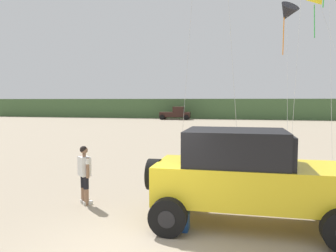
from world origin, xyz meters
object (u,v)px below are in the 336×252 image
Objects in this scene: person_watching at (84,171)px; jeep at (247,175)px; cooler_box at (177,221)px; distant_pickup at (176,113)px; kite_red_delta at (318,0)px; kite_black_sled at (287,13)px.

jeep is at bearing -8.10° from person_watching.
cooler_box is 43.51m from distant_pickup.
distant_pickup is at bearing 97.86° from person_watching.
kite_red_delta is 1.09× the size of kite_black_sled.
distant_pickup is (-8.63, 42.63, 0.75)m from cooler_box.
person_watching is at bearing 171.90° from jeep.
cooler_box is at bearing -107.47° from kite_black_sled.
jeep is 1.03× the size of distant_pickup.
jeep reaches higher than distant_pickup.
distant_pickup is (-5.71, 41.37, 0.00)m from person_watching.
distant_pickup is 34.22m from kite_red_delta.
jeep is at bearing -76.36° from distant_pickup.
person_watching is 0.35× the size of distant_pickup.
cooler_box is 0.07× the size of kite_black_sled.
kite_red_delta reaches higher than cooler_box.
kite_red_delta reaches higher than distant_pickup.
jeep reaches higher than cooler_box.
cooler_box is (-1.56, -0.63, -1.01)m from jeep.
kite_red_delta reaches higher than kite_black_sled.
kite_black_sled is at bearing 57.27° from person_watching.
person_watching is at bearing 155.46° from cooler_box.
kite_red_delta is (5.24, 12.24, 8.12)m from cooler_box.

